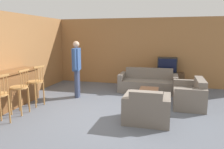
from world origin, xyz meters
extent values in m
plane|color=#565B66|center=(0.00, 0.00, 0.00)|extent=(24.00, 24.00, 0.00)
cube|color=#9E6B3D|center=(0.00, 3.56, 1.30)|extent=(9.40, 0.08, 2.60)
cube|color=#9E6B3D|center=(-3.13, 1.28, 1.30)|extent=(0.08, 8.56, 2.60)
cylinder|color=#B77F42|center=(-2.32, -1.04, 0.33)|extent=(0.04, 0.04, 0.66)
cylinder|color=#B77F42|center=(-2.03, -1.10, 0.33)|extent=(0.04, 0.04, 0.66)
cylinder|color=#B77F42|center=(-2.00, -1.13, 0.89)|extent=(0.02, 0.02, 0.38)
cylinder|color=#B77F42|center=(-2.02, -1.22, 0.89)|extent=(0.02, 0.02, 0.38)
cylinder|color=#B77F42|center=(-2.04, -1.30, 0.89)|extent=(0.02, 0.02, 0.38)
cube|color=#B77F42|center=(-2.03, -1.26, 1.10)|extent=(0.11, 0.36, 0.04)
cylinder|color=#B77F42|center=(-2.21, -0.51, 0.68)|extent=(0.44, 0.44, 0.04)
cylinder|color=#B77F42|center=(-2.35, -0.36, 0.33)|extent=(0.04, 0.04, 0.66)
cylinder|color=#B77F42|center=(-2.36, -0.66, 0.33)|extent=(0.04, 0.04, 0.66)
cylinder|color=#B77F42|center=(-2.05, -0.37, 0.33)|extent=(0.04, 0.04, 0.66)
cylinder|color=#B77F42|center=(-2.07, -0.67, 0.33)|extent=(0.04, 0.04, 0.66)
cylinder|color=#B77F42|center=(-2.02, -0.39, 0.89)|extent=(0.02, 0.02, 0.38)
cylinder|color=#B77F42|center=(-2.03, -0.48, 0.89)|extent=(0.02, 0.02, 0.38)
cylinder|color=#B77F42|center=(-2.03, -0.56, 0.89)|extent=(0.02, 0.02, 0.38)
cylinder|color=#B77F42|center=(-2.03, -0.65, 0.89)|extent=(0.02, 0.02, 0.38)
cube|color=#B77F42|center=(-2.03, -0.52, 1.10)|extent=(0.05, 0.36, 0.04)
cylinder|color=#B77F42|center=(-2.21, 0.17, 0.68)|extent=(0.52, 0.52, 0.04)
cylinder|color=#B77F42|center=(-2.32, 0.35, 0.33)|extent=(0.04, 0.04, 0.66)
cylinder|color=#B77F42|center=(-2.39, 0.06, 0.33)|extent=(0.04, 0.04, 0.66)
cylinder|color=#B77F42|center=(-2.03, 0.27, 0.33)|extent=(0.04, 0.04, 0.66)
cylinder|color=#B77F42|center=(-2.10, -0.02, 0.33)|extent=(0.04, 0.04, 0.66)
cylinder|color=#B77F42|center=(-2.00, 0.25, 0.89)|extent=(0.02, 0.02, 0.38)
cylinder|color=#B77F42|center=(-2.02, 0.16, 0.89)|extent=(0.02, 0.02, 0.38)
cylinder|color=#B77F42|center=(-2.04, 0.08, 0.89)|extent=(0.02, 0.02, 0.38)
cylinder|color=#B77F42|center=(-2.06, 0.00, 0.89)|extent=(0.02, 0.02, 0.38)
cube|color=#B77F42|center=(-2.03, 0.12, 1.10)|extent=(0.12, 0.36, 0.04)
cube|color=#70665B|center=(0.68, 2.44, 0.21)|extent=(1.65, 0.87, 0.42)
cube|color=#70665B|center=(0.68, 2.76, 0.61)|extent=(1.65, 0.22, 0.38)
cube|color=#70665B|center=(-0.22, 2.44, 0.31)|extent=(0.16, 0.87, 0.63)
cube|color=#70665B|center=(1.58, 2.44, 0.31)|extent=(0.16, 0.87, 0.63)
cube|color=#70665B|center=(0.91, -0.22, 0.21)|extent=(0.70, 0.83, 0.42)
cube|color=#70665B|center=(0.91, -0.52, 0.60)|extent=(0.70, 0.22, 0.36)
cube|color=#70665B|center=(1.34, -0.22, 0.31)|extent=(0.16, 0.83, 0.62)
cube|color=#70665B|center=(0.48, -0.22, 0.31)|extent=(0.16, 0.83, 0.62)
cube|color=#70665B|center=(1.92, 1.25, 0.21)|extent=(0.80, 1.04, 0.42)
cube|color=#70665B|center=(2.21, 1.25, 0.59)|extent=(0.22, 1.04, 0.35)
cube|color=#70665B|center=(1.92, 1.85, 0.31)|extent=(0.80, 0.16, 0.61)
cube|color=#70665B|center=(1.92, 0.65, 0.31)|extent=(0.80, 0.16, 0.61)
cube|color=#472D1E|center=(0.81, 1.17, 0.36)|extent=(0.55, 1.03, 0.04)
cube|color=#472D1E|center=(0.58, 0.70, 0.17)|extent=(0.06, 0.06, 0.34)
cube|color=#472D1E|center=(1.04, 0.70, 0.17)|extent=(0.06, 0.06, 0.34)
cube|color=#472D1E|center=(0.58, 1.64, 0.17)|extent=(0.06, 0.06, 0.34)
cube|color=#472D1E|center=(1.04, 1.64, 0.17)|extent=(0.06, 0.06, 0.34)
cube|color=#513823|center=(1.29, 3.23, 0.30)|extent=(1.23, 0.48, 0.60)
cube|color=black|center=(1.29, 3.23, 0.87)|extent=(0.70, 0.41, 0.55)
cube|color=black|center=(1.29, 3.02, 0.87)|extent=(0.63, 0.01, 0.48)
cylinder|color=#384260|center=(-1.45, 1.33, 0.43)|extent=(0.14, 0.14, 0.87)
cylinder|color=#384260|center=(-1.42, 1.17, 0.43)|extent=(0.14, 0.14, 0.87)
cube|color=#335189|center=(-1.43, 1.25, 1.21)|extent=(0.28, 0.50, 0.68)
cylinder|color=#335189|center=(-1.49, 1.50, 1.23)|extent=(0.09, 0.09, 0.63)
cylinder|color=#335189|center=(-1.38, 1.00, 1.23)|extent=(0.09, 0.09, 0.63)
sphere|color=tan|center=(-1.43, 1.25, 1.67)|extent=(0.20, 0.20, 0.20)
camera|label=1|loc=(1.35, -4.99, 1.94)|focal=35.00mm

